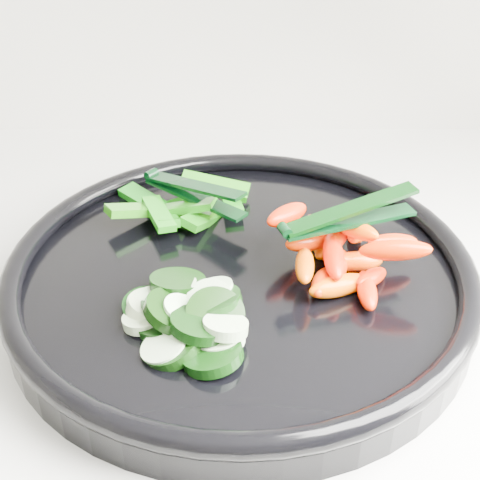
{
  "coord_description": "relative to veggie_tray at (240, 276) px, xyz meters",
  "views": [
    {
      "loc": [
        0.02,
        1.24,
        1.27
      ],
      "look_at": [
        0.02,
        1.67,
        0.99
      ],
      "focal_mm": 50.0,
      "sensor_mm": 36.0,
      "label": 1
    }
  ],
  "objects": [
    {
      "name": "veggie_tray",
      "position": [
        0.0,
        0.0,
        0.0
      ],
      "size": [
        0.38,
        0.38,
        0.04
      ],
      "color": "black",
      "rests_on": "counter"
    },
    {
      "name": "cucumber_pile",
      "position": [
        -0.04,
        -0.06,
        0.01
      ],
      "size": [
        0.1,
        0.12,
        0.04
      ],
      "color": "black",
      "rests_on": "veggie_tray"
    },
    {
      "name": "carrot_pile",
      "position": [
        0.08,
        0.0,
        0.02
      ],
      "size": [
        0.13,
        0.13,
        0.05
      ],
      "color": "#F12C00",
      "rests_on": "veggie_tray"
    },
    {
      "name": "pepper_pile",
      "position": [
        -0.05,
        0.09,
        0.01
      ],
      "size": [
        0.13,
        0.1,
        0.04
      ],
      "color": "#186809",
      "rests_on": "veggie_tray"
    },
    {
      "name": "tong_carrot",
      "position": [
        0.08,
        0.0,
        0.05
      ],
      "size": [
        0.11,
        0.05,
        0.02
      ],
      "color": "black",
      "rests_on": "carrot_pile"
    },
    {
      "name": "tong_pepper",
      "position": [
        -0.04,
        0.09,
        0.03
      ],
      "size": [
        0.1,
        0.08,
        0.02
      ],
      "color": "black",
      "rests_on": "pepper_pile"
    }
  ]
}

